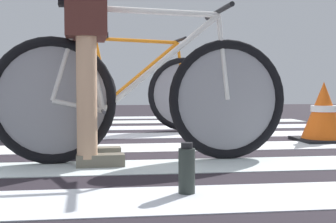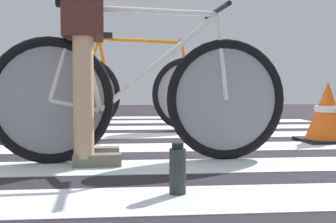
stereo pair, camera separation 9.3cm
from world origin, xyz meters
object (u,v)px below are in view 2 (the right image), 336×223
at_px(water_bottle, 178,170).
at_px(traffic_cone, 327,113).
at_px(bicycle_1_of_2, 140,95).
at_px(bicycle_2_of_2, 136,91).
at_px(cyclist_1_of_2, 85,51).

distance_m(water_bottle, traffic_cone, 2.13).
relative_size(bicycle_1_of_2, water_bottle, 8.23).
bearing_deg(bicycle_2_of_2, water_bottle, -95.53).
relative_size(bicycle_1_of_2, bicycle_2_of_2, 1.00).
bearing_deg(bicycle_1_of_2, bicycle_2_of_2, 86.26).
bearing_deg(traffic_cone, cyclist_1_of_2, -155.84).
relative_size(bicycle_1_of_2, cyclist_1_of_2, 1.77).
distance_m(bicycle_1_of_2, bicycle_2_of_2, 1.73).
bearing_deg(water_bottle, bicycle_1_of_2, 98.36).
bearing_deg(water_bottle, traffic_cone, 49.71).
xyz_separation_m(bicycle_1_of_2, water_bottle, (0.12, -0.83, -0.29)).
height_order(bicycle_1_of_2, cyclist_1_of_2, cyclist_1_of_2).
relative_size(bicycle_1_of_2, traffic_cone, 3.68).
bearing_deg(cyclist_1_of_2, traffic_cone, 21.31).
distance_m(bicycle_1_of_2, water_bottle, 0.88).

